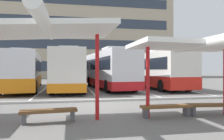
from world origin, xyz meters
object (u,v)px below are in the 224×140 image
Objects in this scene: coach_bus_2 at (109,70)px; coach_bus_3 at (151,71)px; waiting_shelter_2 at (192,47)px; bench_2 at (166,108)px; waiting_shelter_1 at (49,31)px; bench_3 at (210,107)px; coach_bus_0 at (24,72)px; bench_1 at (49,113)px; coach_bus_1 at (70,70)px.

coach_bus_3 is at bearing 10.81° from coach_bus_2.
waiting_shelter_2 is 2.46m from bench_2.
bench_3 is at bearing 1.69° from waiting_shelter_1.
waiting_shelter_1 is (3.29, -13.23, 1.46)m from coach_bus_0.
bench_2 and bench_3 have the same top height.
waiting_shelter_1 is at bearing -178.31° from bench_3.
coach_bus_0 reaches higher than waiting_shelter_2.
bench_2 is at bearing 165.78° from waiting_shelter_2.
bench_1 is at bearing -178.78° from bench_2.
coach_bus_0 is at bearing -179.80° from coach_bus_3.
coach_bus_0 is at bearing 165.66° from coach_bus_1.
coach_bus_3 is 6.72× the size of bench_1.
coach_bus_3 is at bearing 75.27° from waiting_shelter_2.
coach_bus_3 is 6.47× the size of bench_2.
waiting_shelter_1 is 1.08× the size of waiting_shelter_2.
bench_2 is at bearing 2.73° from waiting_shelter_1.
bench_2 is 1.80m from bench_3.
waiting_shelter_1 is 6.60m from bench_3.
coach_bus_2 reaches higher than coach_bus_0.
bench_3 is (1.82, -12.25, -1.39)m from coach_bus_2.
coach_bus_3 reaches higher than bench_3.
coach_bus_1 is 1.07× the size of coach_bus_2.
bench_1 is (3.29, -13.12, -1.23)m from coach_bus_0.
coach_bus_1 is at bearing -176.49° from coach_bus_2.
coach_bus_0 is 13.71m from waiting_shelter_1.
coach_bus_0 is at bearing 122.39° from waiting_shelter_2.
waiting_shelter_1 is at bearing -108.67° from coach_bus_2.
coach_bus_1 is 6.48× the size of bench_3.
coach_bus_2 is 13.19m from waiting_shelter_1.
coach_bus_2 is 0.83× the size of coach_bus_3.
coach_bus_2 is at bearing 3.51° from coach_bus_1.
bench_3 is (6.02, 0.07, -0.00)m from bench_1.
coach_bus_3 is 15.88m from waiting_shelter_1.
coach_bus_2 is 4.50m from coach_bus_3.
coach_bus_2 is 12.46m from bench_3.
bench_2 is (7.51, -13.03, -1.23)m from coach_bus_0.
coach_bus_2 is 2.05× the size of waiting_shelter_1.
waiting_shelter_2 is (0.92, -12.46, 0.90)m from coach_bus_2.
bench_2 is at bearing 179.25° from bench_3.
coach_bus_1 is at bearing 86.78° from waiting_shelter_1.
waiting_shelter_2 is at bearing -167.20° from bench_3.
coach_bus_1 is at bearing 106.39° from bench_2.
coach_bus_0 is at bearing 119.96° from bench_2.
bench_2 is (-4.40, -13.07, -1.32)m from coach_bus_3.
coach_bus_1 is 3.52m from coach_bus_2.
bench_2 is at bearing -89.91° from coach_bus_2.
coach_bus_0 is at bearing 173.89° from coach_bus_2.
coach_bus_0 is 6.66× the size of bench_1.
coach_bus_0 is 6.41× the size of bench_2.
bench_3 is at bearing -66.11° from coach_bus_1.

